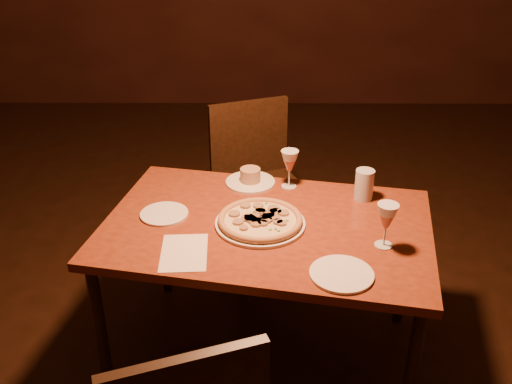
{
  "coord_description": "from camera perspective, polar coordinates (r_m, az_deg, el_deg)",
  "views": [
    {
      "loc": [
        0.15,
        -1.94,
        1.87
      ],
      "look_at": [
        0.14,
        0.07,
        0.81
      ],
      "focal_mm": 40.0,
      "sensor_mm": 36.0,
      "label": 1
    }
  ],
  "objects": [
    {
      "name": "side_plate_left",
      "position": [
        2.37,
        -9.16,
        -2.18
      ],
      "size": [
        0.2,
        0.2,
        0.01
      ],
      "primitive_type": "cylinder",
      "color": "white",
      "rests_on": "dining_table"
    },
    {
      "name": "ramekin_saucer",
      "position": [
        2.58,
        -0.58,
        1.36
      ],
      "size": [
        0.22,
        0.22,
        0.07
      ],
      "color": "white",
      "rests_on": "dining_table"
    },
    {
      "name": "side_plate_near",
      "position": [
        2.01,
        8.55,
        -8.12
      ],
      "size": [
        0.22,
        0.22,
        0.01
      ],
      "primitive_type": "cylinder",
      "color": "white",
      "rests_on": "dining_table"
    },
    {
      "name": "water_tumbler",
      "position": [
        2.47,
        10.77,
        0.73
      ],
      "size": [
        0.08,
        0.08,
        0.13
      ],
      "primitive_type": "cylinder",
      "color": "#B5BEC6",
      "rests_on": "dining_table"
    },
    {
      "name": "wine_glass_far",
      "position": [
        2.53,
        3.36,
        2.31
      ],
      "size": [
        0.08,
        0.08,
        0.17
      ],
      "primitive_type": null,
      "color": "#B35E4A",
      "rests_on": "dining_table"
    },
    {
      "name": "floor",
      "position": [
        2.69,
        -3.0,
        -16.08
      ],
      "size": [
        7.0,
        7.0,
        0.0
      ],
      "primitive_type": "plane",
      "color": "black",
      "rests_on": "ground"
    },
    {
      "name": "chair_far",
      "position": [
        3.04,
        0.15,
        1.28
      ],
      "size": [
        0.57,
        0.57,
        0.9
      ],
      "rotation": [
        0.0,
        0.0,
        0.37
      ],
      "color": "black",
      "rests_on": "floor"
    },
    {
      "name": "pizza_plate",
      "position": [
        2.26,
        0.42,
        -2.85
      ],
      "size": [
        0.36,
        0.36,
        0.04
      ],
      "color": "white",
      "rests_on": "dining_table"
    },
    {
      "name": "menu_card",
      "position": [
        2.12,
        -7.21,
        -6.02
      ],
      "size": [
        0.18,
        0.26,
        0.0
      ],
      "primitive_type": "cube",
      "rotation": [
        0.0,
        0.0,
        0.06
      ],
      "color": "silver",
      "rests_on": "dining_table"
    },
    {
      "name": "dining_table",
      "position": [
        2.31,
        1.06,
        -4.46
      ],
      "size": [
        1.43,
        1.07,
        0.69
      ],
      "rotation": [
        0.0,
        0.0,
        -0.19
      ],
      "color": "brown",
      "rests_on": "floor"
    },
    {
      "name": "wine_glass_right",
      "position": [
        2.15,
        12.86,
        -3.28
      ],
      "size": [
        0.08,
        0.08,
        0.18
      ],
      "primitive_type": null,
      "color": "#B35E4A",
      "rests_on": "dining_table"
    }
  ]
}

